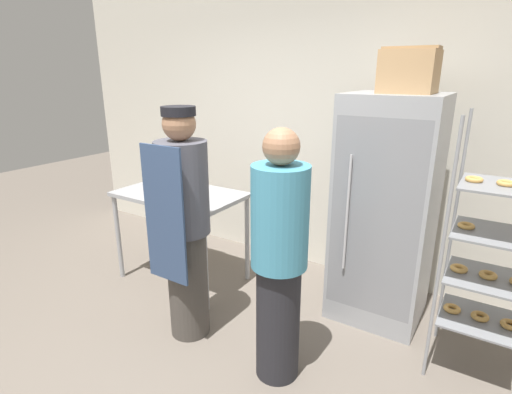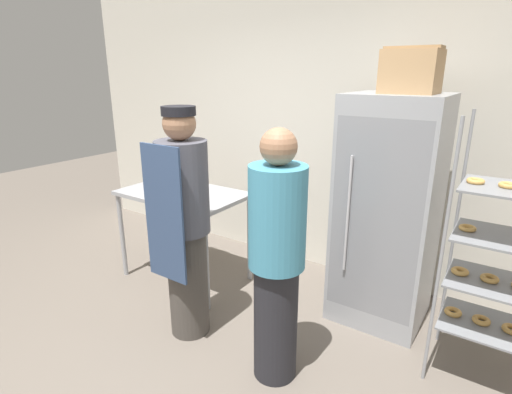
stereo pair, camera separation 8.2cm
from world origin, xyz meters
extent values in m
plane|color=#6B6056|center=(0.00, 0.00, 0.00)|extent=(14.00, 14.00, 0.00)
cube|color=silver|center=(0.00, 2.19, 1.52)|extent=(6.40, 0.12, 3.04)
cube|color=#9EA0A5|center=(0.83, 1.58, 0.91)|extent=(0.71, 0.66, 1.82)
cube|color=gray|center=(0.83, 1.26, 0.93)|extent=(0.65, 0.02, 1.49)
cylinder|color=silver|center=(0.63, 1.23, 0.95)|extent=(0.02, 0.02, 0.89)
cylinder|color=#93969B|center=(1.32, 0.99, 0.87)|extent=(0.02, 0.02, 1.74)
cylinder|color=#93969B|center=(1.32, 1.48, 0.87)|extent=(0.02, 0.02, 1.74)
cube|color=gray|center=(1.59, 1.24, 0.39)|extent=(0.48, 0.45, 0.01)
torus|color=#DBA351|center=(1.42, 1.24, 0.41)|extent=(0.11, 0.11, 0.03)
torus|color=#DBA351|center=(1.59, 1.24, 0.41)|extent=(0.11, 0.11, 0.03)
torus|color=#DBA351|center=(1.75, 1.24, 0.41)|extent=(0.11, 0.11, 0.03)
cube|color=gray|center=(1.59, 1.24, 0.69)|extent=(0.48, 0.45, 0.01)
torus|color=#DBA351|center=(1.42, 1.24, 0.72)|extent=(0.11, 0.11, 0.03)
torus|color=#DBA351|center=(1.59, 1.24, 0.72)|extent=(0.11, 0.11, 0.03)
cube|color=gray|center=(1.59, 1.24, 1.00)|extent=(0.48, 0.45, 0.01)
torus|color=#DBA351|center=(1.42, 1.24, 1.02)|extent=(0.10, 0.10, 0.03)
cube|color=gray|center=(1.59, 1.24, 1.31)|extent=(0.48, 0.45, 0.01)
torus|color=#DBA351|center=(1.42, 1.24, 1.33)|extent=(0.10, 0.10, 0.03)
torus|color=#DBA351|center=(1.59, 1.24, 1.33)|extent=(0.10, 0.10, 0.03)
cube|color=#9EA0A5|center=(-0.95, 1.14, 0.87)|extent=(1.16, 0.71, 0.04)
cylinder|color=#9EA0A5|center=(-1.50, 0.82, 0.42)|extent=(0.04, 0.04, 0.85)
cylinder|color=#9EA0A5|center=(-0.41, 0.82, 0.42)|extent=(0.04, 0.04, 0.85)
cylinder|color=#9EA0A5|center=(-1.50, 1.46, 0.42)|extent=(0.04, 0.04, 0.85)
cylinder|color=#9EA0A5|center=(-0.41, 1.46, 0.42)|extent=(0.04, 0.04, 0.85)
cube|color=white|center=(-0.95, 0.96, 0.91)|extent=(0.30, 0.21, 0.05)
cube|color=white|center=(-0.95, 1.07, 1.04)|extent=(0.29, 0.01, 0.21)
torus|color=#C66B84|center=(-1.01, 0.92, 0.95)|extent=(0.08, 0.08, 0.03)
torus|color=#C66B84|center=(-0.89, 0.92, 0.95)|extent=(0.08, 0.08, 0.03)
torus|color=#C66B84|center=(-1.01, 1.00, 0.95)|extent=(0.08, 0.08, 0.03)
torus|color=#C66B84|center=(-0.89, 1.00, 0.95)|extent=(0.08, 0.08, 0.03)
cylinder|color=#99999E|center=(-1.36, 1.28, 0.93)|extent=(0.14, 0.14, 0.09)
cylinder|color=#B2BCC1|center=(-1.36, 1.28, 1.06)|extent=(0.11, 0.11, 0.17)
cylinder|color=black|center=(-1.36, 1.28, 1.15)|extent=(0.11, 0.11, 0.02)
cube|color=#B72D2D|center=(-1.09, 1.35, 0.91)|extent=(0.30, 0.24, 0.04)
cube|color=silver|center=(-1.09, 1.35, 0.95)|extent=(0.28, 0.22, 0.05)
cube|color=#232328|center=(-1.09, 1.35, 1.01)|extent=(0.28, 0.22, 0.05)
cube|color=tan|center=(0.89, 1.55, 1.96)|extent=(0.37, 0.34, 0.29)
cube|color=#A58057|center=(0.89, 1.55, 2.12)|extent=(0.37, 0.17, 0.02)
cylinder|color=#47423D|center=(-0.33, 0.52, 0.42)|extent=(0.30, 0.30, 0.84)
cylinder|color=#4C4C56|center=(-0.33, 0.52, 1.18)|extent=(0.37, 0.37, 0.67)
sphere|color=#9E7051|center=(-0.33, 0.52, 1.63)|extent=(0.23, 0.23, 0.23)
cube|color=#33476B|center=(-0.33, 0.32, 1.03)|extent=(0.35, 0.02, 0.96)
cylinder|color=black|center=(-0.33, 0.52, 1.71)|extent=(0.23, 0.23, 0.06)
cylinder|color=#232328|center=(0.47, 0.49, 0.40)|extent=(0.29, 0.29, 0.81)
cylinder|color=teal|center=(0.47, 0.49, 1.13)|extent=(0.35, 0.35, 0.64)
sphere|color=#9E7051|center=(0.47, 0.49, 1.56)|extent=(0.22, 0.22, 0.22)
camera|label=1|loc=(1.54, -1.49, 1.97)|focal=28.00mm
camera|label=2|loc=(1.61, -1.44, 1.97)|focal=28.00mm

